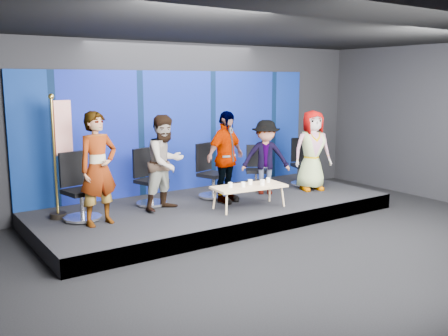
# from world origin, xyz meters

# --- Properties ---
(ground) EXTENTS (10.00, 10.00, 0.00)m
(ground) POSITION_xyz_m (0.00, 0.00, 0.00)
(ground) COLOR black
(ground) RESTS_ON ground
(room_walls) EXTENTS (10.02, 8.02, 3.51)m
(room_walls) POSITION_xyz_m (0.00, 0.00, 2.43)
(room_walls) COLOR black
(room_walls) RESTS_ON ground
(riser) EXTENTS (7.00, 3.00, 0.30)m
(riser) POSITION_xyz_m (0.00, 2.50, 0.15)
(riser) COLOR black
(riser) RESTS_ON ground
(backdrop) EXTENTS (7.00, 0.08, 2.60)m
(backdrop) POSITION_xyz_m (0.00, 3.95, 1.60)
(backdrop) COLOR #072153
(backdrop) RESTS_ON riser
(chair_a) EXTENTS (0.78, 0.78, 1.18)m
(chair_a) POSITION_xyz_m (-2.61, 2.80, 0.69)
(chair_a) COLOR silver
(chair_a) RESTS_ON riser
(panelist_a) EXTENTS (0.77, 0.58, 1.91)m
(panelist_a) POSITION_xyz_m (-2.43, 2.32, 1.25)
(panelist_a) COLOR black
(panelist_a) RESTS_ON riser
(chair_b) EXTENTS (0.77, 0.77, 1.10)m
(chair_b) POSITION_xyz_m (-1.14, 3.07, 0.66)
(chair_b) COLOR silver
(chair_b) RESTS_ON riser
(panelist_b) EXTENTS (1.03, 0.90, 1.78)m
(panelist_b) POSITION_xyz_m (-1.04, 2.57, 1.19)
(panelist_b) COLOR black
(panelist_b) RESTS_ON riser
(chair_c) EXTENTS (0.80, 0.80, 1.12)m
(chair_c) POSITION_xyz_m (0.19, 2.92, 0.67)
(chair_c) COLOR silver
(chair_c) RESTS_ON riser
(panelist_c) EXTENTS (1.15, 0.75, 1.82)m
(panelist_c) POSITION_xyz_m (0.21, 2.42, 1.21)
(panelist_c) COLOR black
(panelist_c) RESTS_ON riser
(chair_d) EXTENTS (0.76, 0.76, 0.98)m
(chair_d) POSITION_xyz_m (1.45, 3.04, 0.62)
(chair_d) COLOR silver
(chair_d) RESTS_ON riser
(panelist_d) EXTENTS (1.18, 1.05, 1.58)m
(panelist_d) POSITION_xyz_m (1.33, 2.55, 1.09)
(panelist_d) COLOR black
(panelist_d) RESTS_ON riser
(chair_e) EXTENTS (0.78, 0.78, 1.08)m
(chair_e) POSITION_xyz_m (2.62, 2.76, 0.66)
(chair_e) COLOR silver
(chair_e) RESTS_ON riser
(panelist_e) EXTENTS (0.99, 0.81, 1.76)m
(panelist_e) POSITION_xyz_m (2.43, 2.29, 1.18)
(panelist_e) COLOR black
(panelist_e) RESTS_ON riser
(coffee_table) EXTENTS (1.46, 0.74, 0.43)m
(coffee_table) POSITION_xyz_m (0.31, 1.78, 0.70)
(coffee_table) COLOR tan
(coffee_table) RESTS_ON riser
(mug_a) EXTENTS (0.08, 0.08, 0.09)m
(mug_a) POSITION_xyz_m (-0.08, 1.84, 0.78)
(mug_a) COLOR white
(mug_a) RESTS_ON coffee_table
(mug_b) EXTENTS (0.08, 0.08, 0.09)m
(mug_b) POSITION_xyz_m (0.15, 1.75, 0.78)
(mug_b) COLOR white
(mug_b) RESTS_ON coffee_table
(mug_c) EXTENTS (0.09, 0.09, 0.10)m
(mug_c) POSITION_xyz_m (0.37, 1.82, 0.78)
(mug_c) COLOR white
(mug_c) RESTS_ON coffee_table
(mug_d) EXTENTS (0.09, 0.09, 0.11)m
(mug_d) POSITION_xyz_m (0.54, 1.67, 0.79)
(mug_d) COLOR white
(mug_d) RESTS_ON coffee_table
(mug_e) EXTENTS (0.08, 0.08, 0.09)m
(mug_e) POSITION_xyz_m (0.81, 1.82, 0.78)
(mug_e) COLOR white
(mug_e) RESTS_ON coffee_table
(flag_stand) EXTENTS (0.49, 0.29, 2.18)m
(flag_stand) POSITION_xyz_m (-2.80, 3.13, 1.46)
(flag_stand) COLOR black
(flag_stand) RESTS_ON riser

